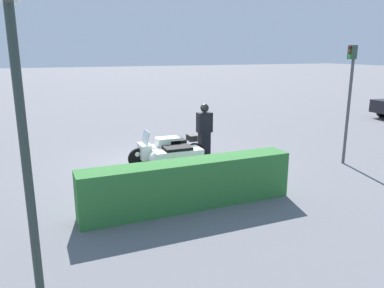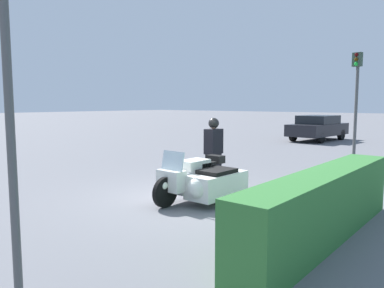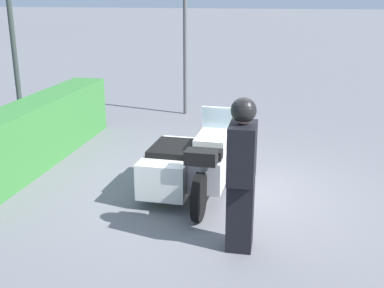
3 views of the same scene
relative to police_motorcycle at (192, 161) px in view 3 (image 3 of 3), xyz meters
The scene contains 5 objects.
ground_plane 0.60m from the police_motorcycle, 99.64° to the right, with size 160.00×160.00×0.00m, color slate.
police_motorcycle is the anchor object (origin of this frame).
officer_rider 1.82m from the police_motorcycle, 150.53° to the right, with size 0.49×0.30×1.77m.
hedge_bush_curbside 2.90m from the police_motorcycle, 78.78° to the left, with size 4.87×0.66×1.08m, color #337033.
traffic_light_near 5.07m from the police_motorcycle, 13.53° to the left, with size 0.23×0.27×3.63m.
Camera 3 is at (-6.46, -0.95, 2.84)m, focal length 45.00 mm.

